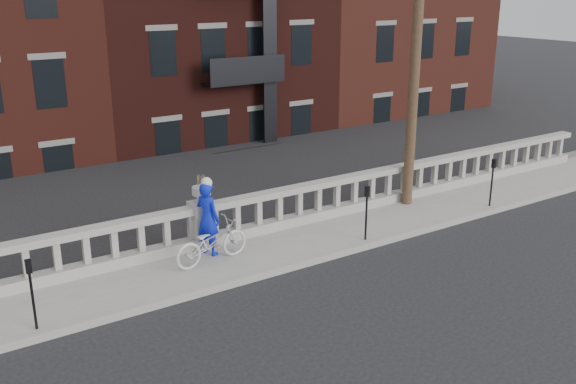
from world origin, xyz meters
The scene contains 11 objects.
ground centered at (0.00, 0.00, 0.00)m, with size 120.00×120.00×0.00m, color black.
sidewalk centered at (0.00, 3.00, 0.07)m, with size 32.00×2.20×0.15m, color gray.
balustrade centered at (0.00, 3.95, 0.64)m, with size 28.00×0.34×1.03m.
planter_pedestal centered at (0.00, 3.95, 0.83)m, with size 0.55×0.55×1.76m.
lower_level centered at (0.56, 23.04, 2.63)m, with size 80.00×44.00×20.80m.
utility_pole centered at (6.20, 3.60, 5.24)m, with size 1.60×0.28×10.00m.
parking_meter_b centered at (-4.23, 2.15, 1.00)m, with size 0.10×0.09×1.36m.
parking_meter_c centered at (3.46, 2.15, 1.00)m, with size 0.10×0.09×1.36m.
parking_meter_d centered at (7.98, 2.15, 1.00)m, with size 0.10×0.09×1.36m.
bicycle centered at (-0.25, 3.02, 0.63)m, with size 0.64×1.83×0.96m, color silver.
cyclist centered at (-0.09, 3.49, 1.01)m, with size 0.63×0.41×1.72m, color #0D1EC7.
Camera 1 is at (-6.08, -8.88, 6.08)m, focal length 40.00 mm.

